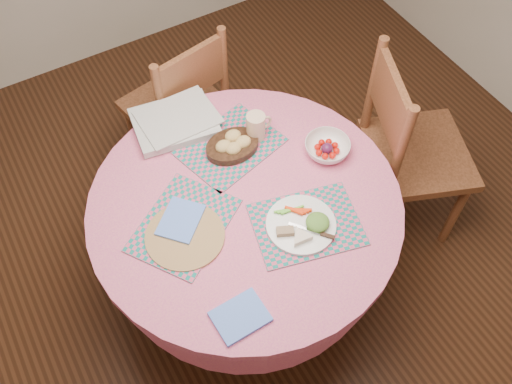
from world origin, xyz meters
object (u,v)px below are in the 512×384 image
wicker_trivet (185,236)px  fruit_bowl (327,148)px  latte_mug (256,126)px  bread_bowl (233,145)px  chair_back (180,105)px  dining_table (246,228)px  chair_right (408,149)px  dinner_plate (304,224)px

wicker_trivet → fruit_bowl: fruit_bowl is taller
latte_mug → fruit_bowl: (0.21, -0.22, -0.04)m
bread_bowl → latte_mug: (0.12, 0.01, 0.03)m
bread_bowl → fruit_bowl: bearing=-32.2°
chair_back → fruit_bowl: bearing=101.0°
wicker_trivet → latte_mug: size_ratio=2.46×
dining_table → fruit_bowl: bearing=6.1°
chair_back → wicker_trivet: 0.96m
dining_table → latte_mug: (0.21, 0.27, 0.26)m
latte_mug → chair_back: bearing=102.0°
chair_right → chair_back: 1.13m
latte_mug → fruit_bowl: size_ratio=0.55×
dining_table → latte_mug: bearing=52.1°
wicker_trivet → dining_table: bearing=5.5°
bread_bowl → wicker_trivet: bearing=-142.1°
chair_back → fruit_bowl: 0.89m
dining_table → bread_bowl: size_ratio=5.39×
bread_bowl → chair_right: bearing=-18.0°
wicker_trivet → bread_bowl: (0.36, 0.28, 0.03)m
wicker_trivet → dinner_plate: 0.45m
dinner_plate → fruit_bowl: 0.38m
dining_table → chair_right: chair_right is taller
chair_back → bread_bowl: 0.63m
chair_right → dinner_plate: (-0.73, -0.21, 0.23)m
dinner_plate → latte_mug: size_ratio=2.19×
dining_table → fruit_bowl: size_ratio=5.61×
chair_right → wicker_trivet: size_ratio=3.49×
chair_right → fruit_bowl: size_ratio=4.74×
bread_bowl → latte_mug: bearing=6.4°
wicker_trivet → latte_mug: bearing=31.3°
bread_bowl → fruit_bowl: 0.39m
dining_table → fruit_bowl: 0.47m
chair_back → bread_bowl: chair_back is taller
dining_table → wicker_trivet: bearing=-174.5°
dining_table → chair_right: (0.87, -0.00, -0.01)m
wicker_trivet → chair_back: bearing=66.9°
chair_right → bread_bowl: bearing=93.5°
wicker_trivet → bread_bowl: size_ratio=1.30×
wicker_trivet → bread_bowl: bearing=37.9°
wicker_trivet → dinner_plate: (0.41, -0.19, 0.02)m
wicker_trivet → dinner_plate: dinner_plate is taller
dining_table → dinner_plate: size_ratio=4.65×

